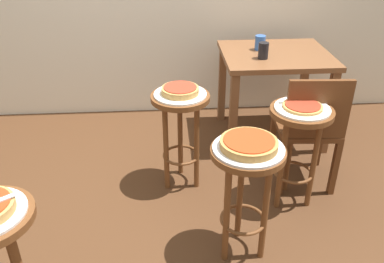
# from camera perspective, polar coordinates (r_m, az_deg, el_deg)

# --- Properties ---
(ground_plane) EXTENTS (6.00, 6.00, 0.00)m
(ground_plane) POSITION_cam_1_polar(r_m,az_deg,el_deg) (2.69, -3.50, -12.14)
(ground_plane) COLOR #4C2D19
(stool_middle) EXTENTS (0.39, 0.39, 0.69)m
(stool_middle) POSITION_cam_1_polar(r_m,az_deg,el_deg) (2.19, 7.54, -6.48)
(stool_middle) COLOR brown
(stool_middle) RESTS_ON ground_plane
(serving_plate_middle) EXTENTS (0.37, 0.37, 0.01)m
(serving_plate_middle) POSITION_cam_1_polar(r_m,az_deg,el_deg) (2.09, 7.87, -2.35)
(serving_plate_middle) COLOR silver
(serving_plate_middle) RESTS_ON stool_middle
(pizza_middle) EXTENTS (0.29, 0.29, 0.05)m
(pizza_middle) POSITION_cam_1_polar(r_m,az_deg,el_deg) (2.07, 7.92, -1.68)
(pizza_middle) COLOR #B78442
(pizza_middle) RESTS_ON serving_plate_middle
(stool_leftside) EXTENTS (0.39, 0.39, 0.69)m
(stool_leftside) POSITION_cam_1_polar(r_m,az_deg,el_deg) (2.64, 14.61, -0.48)
(stool_leftside) COLOR brown
(stool_leftside) RESTS_ON ground_plane
(serving_plate_leftside) EXTENTS (0.34, 0.34, 0.01)m
(serving_plate_leftside) POSITION_cam_1_polar(r_m,az_deg,el_deg) (2.56, 15.12, 3.12)
(serving_plate_leftside) COLOR white
(serving_plate_leftside) RESTS_ON stool_leftside
(pizza_leftside) EXTENTS (0.24, 0.24, 0.02)m
(pizza_leftside) POSITION_cam_1_polar(r_m,az_deg,el_deg) (2.55, 15.17, 3.45)
(pizza_leftside) COLOR tan
(pizza_leftside) RESTS_ON serving_plate_leftside
(stool_rear) EXTENTS (0.39, 0.39, 0.69)m
(stool_rear) POSITION_cam_1_polar(r_m,az_deg,el_deg) (2.74, -1.60, 1.69)
(stool_rear) COLOR brown
(stool_rear) RESTS_ON ground_plane
(serving_plate_rear) EXTENTS (0.34, 0.34, 0.01)m
(serving_plate_rear) POSITION_cam_1_polar(r_m,az_deg,el_deg) (2.66, -1.65, 5.22)
(serving_plate_rear) COLOR white
(serving_plate_rear) RESTS_ON stool_rear
(pizza_rear) EXTENTS (0.24, 0.24, 0.05)m
(pizza_rear) POSITION_cam_1_polar(r_m,az_deg,el_deg) (2.65, -1.66, 5.78)
(pizza_rear) COLOR tan
(pizza_rear) RESTS_ON serving_plate_rear
(dining_table) EXTENTS (0.85, 0.73, 0.74)m
(dining_table) POSITION_cam_1_polar(r_m,az_deg,el_deg) (3.41, 11.44, 8.67)
(dining_table) COLOR brown
(dining_table) RESTS_ON ground_plane
(cup_near_edge) EXTENTS (0.08, 0.08, 0.12)m
(cup_near_edge) POSITION_cam_1_polar(r_m,az_deg,el_deg) (3.20, 9.91, 11.04)
(cup_near_edge) COLOR black
(cup_near_edge) RESTS_ON dining_table
(cup_far_edge) EXTENTS (0.08, 0.08, 0.12)m
(cup_far_edge) POSITION_cam_1_polar(r_m,az_deg,el_deg) (3.40, 9.47, 12.10)
(cup_far_edge) COLOR #3360B2
(cup_far_edge) RESTS_ON dining_table
(wooden_chair) EXTENTS (0.42, 0.42, 0.85)m
(wooden_chair) POSITION_cam_1_polar(r_m,az_deg,el_deg) (2.85, 15.99, 0.61)
(wooden_chair) COLOR #5B3319
(wooden_chair) RESTS_ON ground_plane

